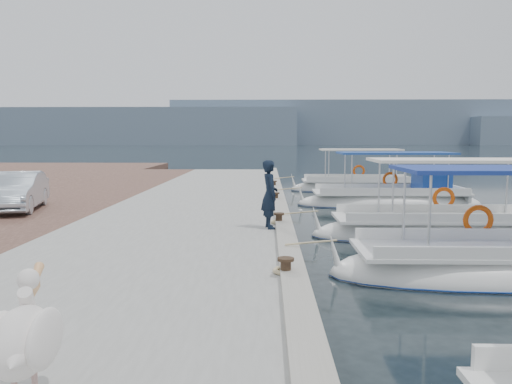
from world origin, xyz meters
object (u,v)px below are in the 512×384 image
fishing_caique_d (392,201)px  parked_car (17,191)px  fishing_caique_b (484,271)px  fishing_caique_e (356,188)px  fishing_caique_c (445,233)px  fisherman (270,194)px  pelican (23,338)px

fishing_caique_d → parked_car: fishing_caique_d is taller
fishing_caique_b → parked_car: 13.71m
fishing_caique_e → fishing_caique_b: bearing=-91.2°
fishing_caique_b → fishing_caique_e: (0.35, 16.62, 0.00)m
fishing_caique_d → fishing_caique_c: bearing=-91.3°
fishing_caique_d → fishing_caique_e: same height
fisherman → parked_car: 8.63m
fishing_caique_d → pelican: 18.17m
fishing_caique_d → parked_car: (-13.22, -5.06, 0.93)m
fishing_caique_d → pelican: size_ratio=5.41×
fishing_caique_c → pelican: fishing_caique_c is taller
fishing_caique_e → fisherman: 14.74m
fishing_caique_c → pelican: size_ratio=5.35×
fishing_caique_d → fisherman: 9.65m
fishing_caique_c → fishing_caique_d: (0.15, 6.71, 0.06)m
fishing_caique_c → fishing_caique_e: same height
fishing_caique_b → fishing_caique_d: 10.81m
fishing_caique_e → fisherman: size_ratio=3.99×
fishing_caique_b → parked_car: bearing=155.3°
parked_car → fishing_caique_c: bearing=-21.0°
fishing_caique_c → parked_car: bearing=172.8°
pelican → parked_car: bearing=117.0°
fishing_caique_d → parked_car: size_ratio=2.06×
fishing_caique_e → fishing_caique_d: bearing=-85.7°
fishing_caique_b → fishing_caique_c: 4.12m
fishing_caique_c → fisherman: bearing=-164.6°
pelican → fishing_caique_e: bearing=72.9°
fishing_caique_b → fishing_caique_c: bearing=81.0°
fishing_caique_b → fishing_caique_d: same height
parked_car → pelican: bearing=-76.8°
fishing_caique_e → pelican: size_ratio=4.94×
fisherman → fishing_caique_c: bearing=-88.5°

